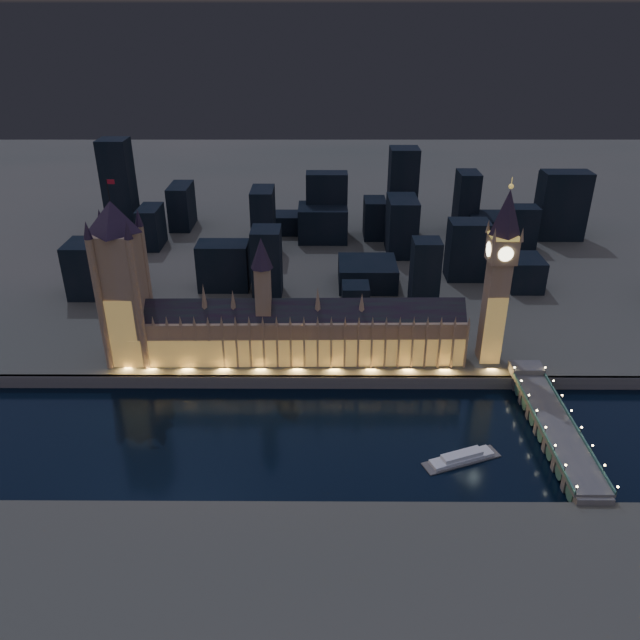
{
  "coord_description": "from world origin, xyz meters",
  "views": [
    {
      "loc": [
        6.59,
        -270.07,
        203.57
      ],
      "look_at": [
        5.0,
        55.0,
        38.0
      ],
      "focal_mm": 35.0,
      "sensor_mm": 36.0,
      "label": 1
    }
  ],
  "objects_px": {
    "victoria_tower": "(121,276)",
    "westminster_bridge": "(552,425)",
    "elizabeth_tower": "(500,264)",
    "palace_of_westminster": "(296,332)",
    "river_boat": "(462,458)"
  },
  "relations": [
    {
      "from": "elizabeth_tower",
      "to": "river_boat",
      "type": "distance_m",
      "value": 115.25
    },
    {
      "from": "river_boat",
      "to": "westminster_bridge",
      "type": "bearing_deg",
      "value": 22.38
    },
    {
      "from": "palace_of_westminster",
      "to": "river_boat",
      "type": "height_order",
      "value": "palace_of_westminster"
    },
    {
      "from": "victoria_tower",
      "to": "river_boat",
      "type": "bearing_deg",
      "value": -24.91
    },
    {
      "from": "victoria_tower",
      "to": "elizabeth_tower",
      "type": "distance_m",
      "value": 218.14
    },
    {
      "from": "palace_of_westminster",
      "to": "victoria_tower",
      "type": "relative_size",
      "value": 1.82
    },
    {
      "from": "victoria_tower",
      "to": "westminster_bridge",
      "type": "xyz_separation_m",
      "value": [
        236.98,
        -65.36,
        -57.02
      ]
    },
    {
      "from": "elizabeth_tower",
      "to": "river_boat",
      "type": "relative_size",
      "value": 2.73
    },
    {
      "from": "victoria_tower",
      "to": "elizabeth_tower",
      "type": "xyz_separation_m",
      "value": [
        218.0,
        0.01,
        7.82
      ]
    },
    {
      "from": "victoria_tower",
      "to": "river_boat",
      "type": "distance_m",
      "value": 214.07
    },
    {
      "from": "palace_of_westminster",
      "to": "victoria_tower",
      "type": "height_order",
      "value": "victoria_tower"
    },
    {
      "from": "elizabeth_tower",
      "to": "river_boat",
      "type": "xyz_separation_m",
      "value": [
        -32.01,
        -86.37,
        -69.26
      ]
    },
    {
      "from": "elizabeth_tower",
      "to": "river_boat",
      "type": "height_order",
      "value": "elizabeth_tower"
    },
    {
      "from": "victoria_tower",
      "to": "river_boat",
      "type": "height_order",
      "value": "victoria_tower"
    },
    {
      "from": "palace_of_westminster",
      "to": "elizabeth_tower",
      "type": "relative_size",
      "value": 1.79
    }
  ]
}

